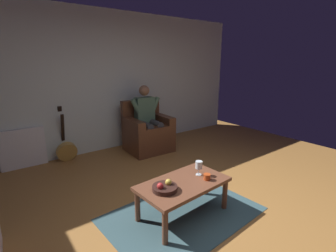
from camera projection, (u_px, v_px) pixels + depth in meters
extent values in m
plane|color=#9A6632|center=(220.00, 223.00, 2.69)|extent=(7.28, 7.28, 0.00)
cube|color=silver|center=(104.00, 82.00, 4.69)|extent=(6.46, 0.06, 2.65)
cube|color=#355157|center=(183.00, 214.00, 2.85)|extent=(1.80, 1.28, 0.01)
cube|color=#552F1D|center=(149.00, 140.00, 4.83)|extent=(0.84, 0.76, 0.44)
cube|color=#552F1D|center=(150.00, 127.00, 4.71)|extent=(0.53, 0.62, 0.10)
cube|color=#552F1D|center=(162.00, 121.00, 4.92)|extent=(0.18, 0.73, 0.24)
cube|color=#552F1D|center=(133.00, 126.00, 4.56)|extent=(0.18, 0.73, 0.24)
cube|color=#552F1D|center=(141.00, 113.00, 4.95)|extent=(0.81, 0.15, 0.54)
cube|color=#4C6B52|center=(145.00, 110.00, 4.79)|extent=(0.38, 0.19, 0.51)
sphere|color=brown|center=(144.00, 91.00, 4.69)|extent=(0.20, 0.20, 0.20)
cylinder|color=#3B3A3B|center=(155.00, 124.00, 4.74)|extent=(0.15, 0.42, 0.13)
cylinder|color=#3B3A3B|center=(161.00, 140.00, 4.65)|extent=(0.12, 0.12, 0.54)
cylinder|color=#4C6B52|center=(155.00, 104.00, 4.84)|extent=(0.20, 0.10, 0.29)
cylinder|color=#3B3A3B|center=(145.00, 125.00, 4.62)|extent=(0.15, 0.42, 0.13)
cylinder|color=#3B3A3B|center=(151.00, 142.00, 4.53)|extent=(0.12, 0.12, 0.54)
cylinder|color=#4C6B52|center=(136.00, 106.00, 4.60)|extent=(0.20, 0.10, 0.29)
cube|color=brown|center=(183.00, 184.00, 2.75)|extent=(1.06, 0.64, 0.04)
cylinder|color=brown|center=(225.00, 194.00, 2.92)|extent=(0.06, 0.06, 0.37)
cylinder|color=brown|center=(165.00, 227.00, 2.34)|extent=(0.06, 0.06, 0.37)
cylinder|color=brown|center=(196.00, 180.00, 3.27)|extent=(0.06, 0.06, 0.37)
cylinder|color=brown|center=(138.00, 206.00, 2.69)|extent=(0.06, 0.06, 0.37)
cylinder|color=#B2883D|center=(67.00, 152.00, 4.33)|extent=(0.35, 0.18, 0.36)
cylinder|color=black|center=(68.00, 151.00, 4.29)|extent=(0.10, 0.03, 0.09)
cube|color=black|center=(63.00, 128.00, 4.31)|extent=(0.05, 0.16, 0.50)
cube|color=black|center=(60.00, 110.00, 4.29)|extent=(0.07, 0.06, 0.14)
cube|color=white|center=(23.00, 149.00, 4.03)|extent=(0.69, 0.06, 0.66)
cylinder|color=silver|center=(199.00, 174.00, 2.92)|extent=(0.07, 0.07, 0.01)
cylinder|color=silver|center=(199.00, 171.00, 2.91)|extent=(0.01, 0.01, 0.08)
cylinder|color=silver|center=(199.00, 165.00, 2.89)|extent=(0.08, 0.08, 0.09)
cylinder|color=#590C19|center=(199.00, 167.00, 2.89)|extent=(0.07, 0.07, 0.04)
cylinder|color=#321C16|center=(165.00, 188.00, 2.56)|extent=(0.27, 0.27, 0.05)
sphere|color=red|center=(160.00, 186.00, 2.51)|extent=(0.07, 0.07, 0.07)
sphere|color=gold|center=(168.00, 182.00, 2.59)|extent=(0.07, 0.07, 0.07)
cylinder|color=#B5431A|center=(207.00, 177.00, 2.79)|extent=(0.08, 0.08, 0.07)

